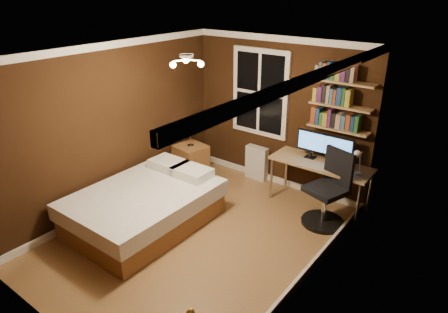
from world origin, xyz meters
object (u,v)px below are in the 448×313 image
Objects in this scene: bed at (146,206)px; desk at (321,166)px; radiator at (257,163)px; desk_lamp at (358,162)px; bedside_lamp at (190,134)px; monitor_left at (311,144)px; nightstand at (191,162)px; office_chair at (328,196)px; monitor_right at (338,151)px.

bed is 2.68m from desk.
desk_lamp is at bearing -9.99° from radiator.
monitor_left is (2.01, 0.55, 0.12)m from bedside_lamp.
radiator is 1.34m from desk.
bedside_lamp is 2.09m from monitor_left.
nightstand is 1.30× the size of monitor_left.
office_chair is at bearing 38.39° from bed.
bed is at bearing -101.73° from radiator.
radiator is at bearing 34.78° from bedside_lamp.
bed is 2.61m from office_chair.
monitor_left is 0.84m from desk_lamp.
office_chair is (0.11, -0.47, -0.51)m from monitor_right.
office_chair reaches higher than nightstand.
office_chair is (1.59, -0.59, 0.13)m from radiator.
desk_lamp is 0.40× the size of office_chair.
nightstand is at bearing -145.22° from radiator.
monitor_right reaches higher than bedside_lamp.
office_chair is (2.55, 0.07, 0.13)m from nightstand.
bed is at bearing -130.67° from desk.
desk_lamp is at bearing 62.03° from office_chair.
bedside_lamp is (-0.50, 1.55, 0.53)m from bed.
radiator is at bearing 78.30° from bed.
radiator is (0.46, 2.21, 0.01)m from bed.
desk is (1.27, -0.20, 0.36)m from radiator.
nightstand is 2.55m from office_chair.
bed is 3.34× the size of nightstand.
nightstand is 1.30× the size of monitor_right.
monitor_right is (2.44, 0.55, 0.65)m from nightstand.
desk is (1.73, 2.02, 0.37)m from bed.
bedside_lamp is at bearing -160.27° from office_chair.
desk_lamp reaches higher than bedside_lamp.
monitor_left is (1.51, 2.09, 0.65)m from bed.
desk_lamp is (0.59, -0.13, 0.28)m from desk.
desk is 1.38× the size of office_chair.
desk_lamp is at bearing -14.40° from monitor_left.
monitor_right is 0.44m from desk_lamp.
desk_lamp is (0.81, -0.21, -0.00)m from monitor_left.
bed is at bearing -72.02° from bedside_lamp.
desk_lamp is (1.86, -0.33, 0.65)m from radiator.
office_chair is (0.32, -0.40, -0.23)m from desk.
bed is at bearing -140.93° from desk_lamp.
bed is 1.71m from bedside_lamp.
bedside_lamp is at bearing -145.22° from radiator.
nightstand is at bearing -168.10° from desk.
monitor_left is at bearing 156.60° from office_chair.
bed reaches higher than nightstand.
bedside_lamp is 1.28m from radiator.
bedside_lamp is (0.00, 0.00, 0.52)m from nightstand.
radiator is at bearing 173.49° from monitor_left.
monitor_left is (2.01, 0.55, 0.65)m from nightstand.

